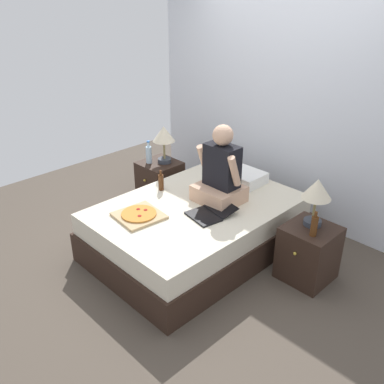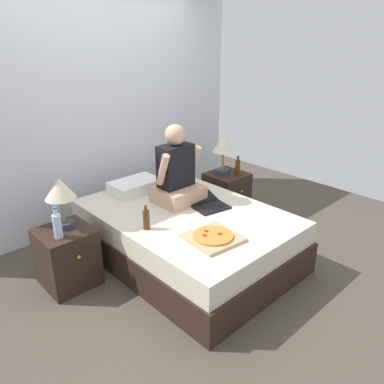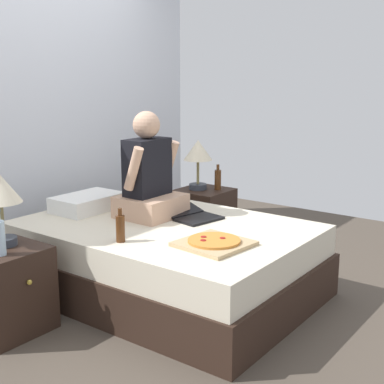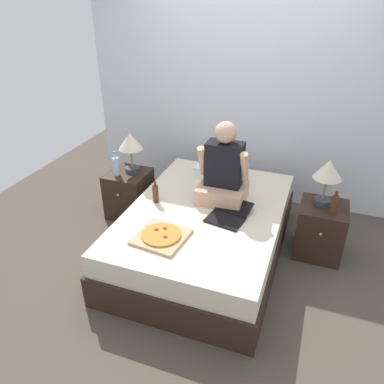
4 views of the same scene
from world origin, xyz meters
name	(u,v)px [view 3 (image 3 of 4)]	position (x,y,z in m)	size (l,w,h in m)	color
ground_plane	(167,292)	(0.00, 0.00, 0.00)	(5.73, 5.73, 0.00)	#4C4238
wall_back	(37,112)	(0.00, 1.38, 1.25)	(3.73, 0.12, 2.50)	silver
bed	(166,259)	(0.00, 0.00, 0.25)	(1.42, 2.04, 0.52)	black
nightstand_left	(7,290)	(-1.04, 0.41, 0.27)	(0.44, 0.47, 0.53)	black
lamp_on_left_nightstand	(0,193)	(-1.00, 0.46, 0.86)	(0.26, 0.26, 0.45)	#333842
nightstand_right	(204,218)	(1.04, 0.41, 0.27)	(0.44, 0.47, 0.53)	black
lamp_on_right_nightstand	(198,154)	(1.01, 0.46, 0.86)	(0.26, 0.26, 0.45)	#333842
beer_bottle	(218,179)	(1.11, 0.31, 0.63)	(0.06, 0.06, 0.23)	#512D14
pillow	(88,203)	(-0.06, 0.74, 0.58)	(0.52, 0.34, 0.12)	white
person_seated	(149,178)	(0.10, 0.24, 0.80)	(0.47, 0.40, 0.78)	tan
laptop	(193,216)	(0.23, -0.06, 0.54)	(0.39, 0.46, 0.07)	black
pizza_box	(214,243)	(-0.20, -0.55, 0.53)	(0.44, 0.44, 0.05)	tan
beer_bottle_on_bed	(120,228)	(-0.49, -0.03, 0.61)	(0.06, 0.06, 0.22)	#4C2811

